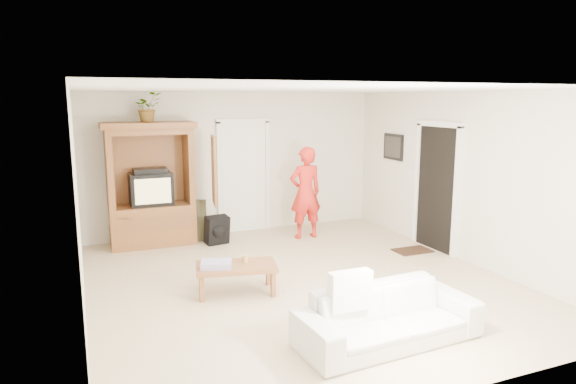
# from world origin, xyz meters

# --- Properties ---
(floor) EXTENTS (6.00, 6.00, 0.00)m
(floor) POSITION_xyz_m (0.00, 0.00, 0.00)
(floor) COLOR tan
(floor) RESTS_ON ground
(ceiling) EXTENTS (6.00, 6.00, 0.00)m
(ceiling) POSITION_xyz_m (0.00, 0.00, 2.60)
(ceiling) COLOR white
(ceiling) RESTS_ON floor
(wall_back) EXTENTS (5.50, 0.00, 5.50)m
(wall_back) POSITION_xyz_m (0.00, 3.00, 1.30)
(wall_back) COLOR silver
(wall_back) RESTS_ON floor
(wall_front) EXTENTS (5.50, 0.00, 5.50)m
(wall_front) POSITION_xyz_m (0.00, -3.00, 1.30)
(wall_front) COLOR silver
(wall_front) RESTS_ON floor
(wall_left) EXTENTS (0.00, 6.00, 6.00)m
(wall_left) POSITION_xyz_m (-2.75, 0.00, 1.30)
(wall_left) COLOR silver
(wall_left) RESTS_ON floor
(wall_right) EXTENTS (0.00, 6.00, 6.00)m
(wall_right) POSITION_xyz_m (2.75, 0.00, 1.30)
(wall_right) COLOR silver
(wall_right) RESTS_ON floor
(armoire) EXTENTS (1.82, 1.14, 2.10)m
(armoire) POSITION_xyz_m (-1.58, 2.66, 0.91)
(armoire) COLOR brown
(armoire) RESTS_ON floor
(door_back) EXTENTS (0.85, 0.05, 2.04)m
(door_back) POSITION_xyz_m (0.15, 2.97, 1.02)
(door_back) COLOR white
(door_back) RESTS_ON floor
(doorway_right) EXTENTS (0.05, 0.90, 2.04)m
(doorway_right) POSITION_xyz_m (2.73, 0.60, 1.02)
(doorway_right) COLOR black
(doorway_right) RESTS_ON floor
(framed_picture) EXTENTS (0.03, 0.60, 0.48)m
(framed_picture) POSITION_xyz_m (2.73, 1.90, 1.60)
(framed_picture) COLOR black
(framed_picture) RESTS_ON wall_right
(doormat) EXTENTS (0.60, 0.40, 0.02)m
(doormat) POSITION_xyz_m (2.30, 0.60, 0.01)
(doormat) COLOR #382316
(doormat) RESTS_ON floor
(plant) EXTENTS (0.57, 0.54, 0.49)m
(plant) POSITION_xyz_m (-1.60, 2.63, 2.34)
(plant) COLOR #4C7238
(plant) RESTS_ON armoire
(man) EXTENTS (0.61, 0.40, 1.65)m
(man) POSITION_xyz_m (1.01, 2.06, 0.82)
(man) COLOR red
(man) RESTS_ON floor
(sofa) EXTENTS (1.97, 0.87, 0.56)m
(sofa) POSITION_xyz_m (0.12, -1.97, 0.28)
(sofa) COLOR silver
(sofa) RESTS_ON floor
(coffee_table) EXTENTS (1.12, 0.76, 0.38)m
(coffee_table) POSITION_xyz_m (-0.93, -0.07, 0.33)
(coffee_table) COLOR brown
(coffee_table) RESTS_ON floor
(towel) EXTENTS (0.45, 0.39, 0.08)m
(towel) POSITION_xyz_m (-1.19, -0.07, 0.42)
(towel) COLOR #F551BA
(towel) RESTS_ON coffee_table
(candle) EXTENTS (0.08, 0.08, 0.10)m
(candle) POSITION_xyz_m (-0.79, -0.02, 0.43)
(candle) COLOR tan
(candle) RESTS_ON coffee_table
(backpack_black) EXTENTS (0.42, 0.29, 0.48)m
(backpack_black) POSITION_xyz_m (-0.58, 2.25, 0.24)
(backpack_black) COLOR black
(backpack_black) RESTS_ON floor
(backpack_olive) EXTENTS (0.43, 0.36, 0.70)m
(backpack_olive) POSITION_xyz_m (-0.85, 2.66, 0.35)
(backpack_olive) COLOR #47442B
(backpack_olive) RESTS_ON floor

